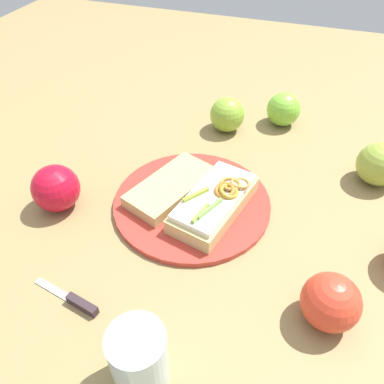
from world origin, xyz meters
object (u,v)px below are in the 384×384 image
object	(u,v)px
drinking_glass	(139,359)
knife	(75,301)
apple_1	(227,115)
plate	(192,202)
sandwich	(215,201)
apple_3	(56,188)
apple_2	(379,164)
apple_4	(331,302)
apple_5	(284,109)
bread_slice_side	(171,187)

from	to	relation	value
drinking_glass	knife	bearing A→B (deg)	-24.74
knife	apple_1	bearing A→B (deg)	-88.63
plate	sandwich	bearing A→B (deg)	168.44
plate	apple_3	bearing A→B (deg)	19.57
plate	apple_2	world-z (taller)	apple_2
sandwich	apple_4	bearing A→B (deg)	67.51
apple_4	drinking_glass	world-z (taller)	drinking_glass
plate	knife	world-z (taller)	knife
sandwich	apple_1	xyz separation A→B (m)	(0.05, -0.26, 0.01)
apple_3	apple_4	world-z (taller)	apple_3
sandwich	apple_4	distance (m)	0.24
drinking_glass	knife	distance (m)	0.15
sandwich	apple_5	size ratio (longest dim) A/B	2.59
plate	drinking_glass	bearing A→B (deg)	97.70
apple_1	knife	bearing A→B (deg)	80.46
bread_slice_side	knife	xyz separation A→B (m)	(0.05, 0.25, -0.02)
sandwich	drinking_glass	distance (m)	0.29
plate	apple_5	bearing A→B (deg)	-108.43
apple_3	apple_2	bearing A→B (deg)	-154.30
apple_1	apple_2	distance (m)	0.32
apple_2	knife	size ratio (longest dim) A/B	0.72
apple_1	apple_2	bearing A→B (deg)	165.43
bread_slice_side	apple_5	size ratio (longest dim) A/B	2.26
plate	apple_4	bearing A→B (deg)	148.21
bread_slice_side	apple_4	world-z (taller)	apple_4
plate	bread_slice_side	world-z (taller)	bread_slice_side
apple_1	drinking_glass	bearing A→B (deg)	94.86
plate	apple_1	distance (m)	0.26
apple_5	drinking_glass	world-z (taller)	drinking_glass
apple_5	bread_slice_side	bearing A→B (deg)	64.20
knife	apple_5	bearing A→B (deg)	-98.42
apple_1	apple_5	world-z (taller)	apple_1
plate	knife	xyz separation A→B (m)	(0.09, 0.24, 0.00)
apple_1	apple_2	xyz separation A→B (m)	(-0.31, 0.08, 0.00)
apple_1	apple_2	size ratio (longest dim) A/B	0.93
plate	knife	size ratio (longest dim) A/B	2.44
apple_5	sandwich	bearing A→B (deg)	79.28
apple_4	knife	xyz separation A→B (m)	(0.33, 0.09, -0.03)
apple_1	apple_4	xyz separation A→B (m)	(-0.25, 0.41, 0.00)
apple_1	drinking_glass	xyz separation A→B (m)	(-0.05, 0.56, 0.01)
plate	drinking_glass	distance (m)	0.31
drinking_glass	plate	bearing A→B (deg)	-82.30
plate	sandwich	size ratio (longest dim) A/B	1.43
bread_slice_side	apple_5	world-z (taller)	apple_5
sandwich	knife	bearing A→B (deg)	-17.10
sandwich	apple_1	distance (m)	0.27
apple_5	knife	world-z (taller)	apple_5
apple_4	knife	distance (m)	0.35
drinking_glass	knife	size ratio (longest dim) A/B	0.83
apple_2	drinking_glass	world-z (taller)	drinking_glass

